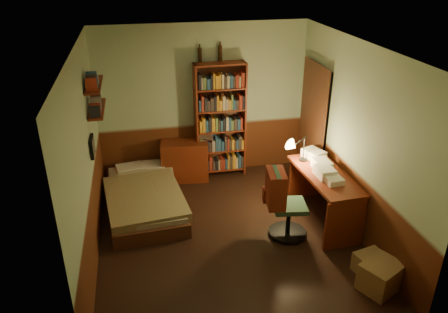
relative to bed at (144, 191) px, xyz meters
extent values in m
cube|color=black|center=(1.10, -0.97, -0.30)|extent=(3.50, 4.00, 0.02)
cube|color=silver|center=(1.10, -0.97, 2.32)|extent=(3.50, 4.00, 0.02)
cube|color=#A2BC96|center=(1.10, 1.04, 1.01)|extent=(3.50, 0.02, 2.60)
cube|color=#A2BC96|center=(-0.66, -0.97, 1.01)|extent=(0.02, 4.00, 2.60)
cube|color=#A2BC96|center=(2.86, -0.97, 1.01)|extent=(0.02, 4.00, 2.60)
cube|color=#A2BC96|center=(1.10, -2.98, 1.01)|extent=(3.50, 0.02, 2.60)
cube|color=black|center=(2.82, 0.33, 0.71)|extent=(0.06, 0.90, 2.00)
cube|color=#482516|center=(2.78, 0.33, 0.71)|extent=(0.02, 0.98, 2.08)
cube|color=olive|center=(0.00, 0.00, 0.00)|extent=(1.16, 2.01, 0.58)
cube|color=#622110|center=(0.72, 0.79, 0.06)|extent=(0.82, 0.48, 0.70)
cube|color=#B2B2B7|center=(1.12, 0.92, 0.48)|extent=(0.34, 0.31, 0.15)
cube|color=#622110|center=(1.36, 0.88, 0.70)|extent=(0.86, 0.30, 1.98)
cylinder|color=black|center=(1.06, 0.99, 1.81)|extent=(0.07, 0.07, 0.23)
cylinder|color=black|center=(1.39, 0.99, 1.82)|extent=(0.09, 0.09, 0.25)
cube|color=#622110|center=(2.54, -0.87, 0.09)|extent=(0.67, 1.45, 0.76)
cube|color=silver|center=(2.56, -0.34, 0.53)|extent=(0.33, 0.38, 0.13)
cone|color=black|center=(2.38, -0.39, 0.74)|extent=(0.20, 0.20, 0.54)
cube|color=#305439|center=(1.92, -1.13, 0.26)|extent=(0.62, 0.56, 1.11)
cube|color=maroon|center=(1.74, -0.95, 1.07)|extent=(0.34, 0.47, 0.49)
cube|color=#622110|center=(-0.54, 0.13, 1.31)|extent=(0.20, 0.90, 0.03)
cube|color=#622110|center=(-0.54, 0.13, 1.66)|extent=(0.20, 0.90, 0.03)
cube|color=black|center=(-0.62, -0.37, 0.96)|extent=(0.04, 0.32, 0.26)
cube|color=olive|center=(2.63, -2.37, -0.12)|extent=(0.58, 0.54, 0.34)
cube|color=olive|center=(2.66, -2.08, -0.16)|extent=(0.41, 0.37, 0.25)
camera|label=1|loc=(0.03, -5.91, 3.34)|focal=35.00mm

